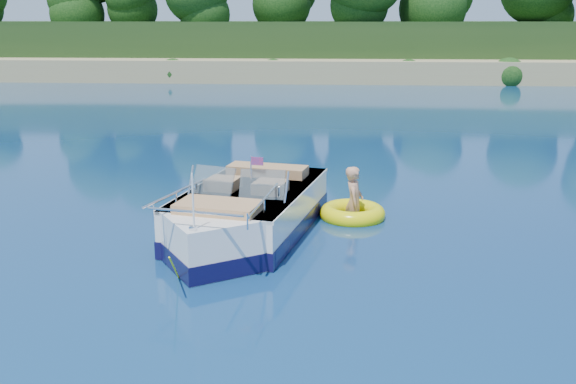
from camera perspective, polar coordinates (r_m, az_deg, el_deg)
name	(u,v)px	position (r m, az deg, el deg)	size (l,w,h in m)	color
ground	(101,306)	(10.01, -16.31, -9.71)	(160.00, 160.00, 0.00)	#0B204F
shoreline	(304,50)	(72.41, 1.43, 12.54)	(170.00, 59.00, 6.00)	tan
treeline	(290,0)	(49.64, 0.22, 16.70)	(150.00, 7.12, 8.19)	black
motorboat	(244,217)	(12.46, -3.89, -2.25)	(2.98, 6.07, 2.04)	white
tow_tube	(352,213)	(13.77, 5.74, -1.90)	(1.82, 1.82, 0.37)	#F9F008
boy	(354,217)	(13.86, 5.85, -2.21)	(0.60, 0.39, 1.64)	tan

